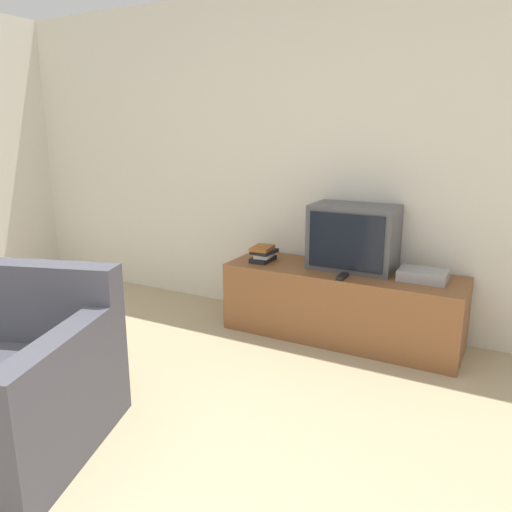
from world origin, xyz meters
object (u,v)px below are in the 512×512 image
(book_stack, at_px, (263,254))
(remote_on_stand, at_px, (342,276))
(tv_stand, at_px, (341,304))
(television, at_px, (353,237))
(set_top_box, at_px, (423,275))

(book_stack, relative_size, remote_on_stand, 1.58)
(tv_stand, height_order, remote_on_stand, remote_on_stand)
(television, height_order, book_stack, television)
(television, xyz_separation_m, remote_on_stand, (0.02, -0.27, -0.23))
(tv_stand, xyz_separation_m, remote_on_stand, (0.06, -0.19, 0.28))
(book_stack, bearing_deg, tv_stand, 3.97)
(book_stack, distance_m, set_top_box, 1.21)
(tv_stand, height_order, television, television)
(television, relative_size, remote_on_stand, 4.29)
(book_stack, bearing_deg, set_top_box, 3.43)
(book_stack, xyz_separation_m, set_top_box, (1.21, 0.07, -0.02))
(book_stack, bearing_deg, television, 10.81)
(tv_stand, bearing_deg, set_top_box, 2.82)
(television, distance_m, set_top_box, 0.57)
(remote_on_stand, distance_m, set_top_box, 0.55)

